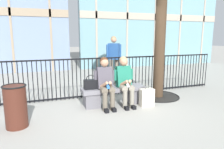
{
  "coord_description": "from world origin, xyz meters",
  "views": [
    {
      "loc": [
        -1.65,
        -4.6,
        1.68
      ],
      "look_at": [
        0.0,
        0.1,
        0.75
      ],
      "focal_mm": 32.31,
      "sensor_mm": 36.0,
      "label": 1
    }
  ],
  "objects_px": {
    "stone_bench": "(113,94)",
    "bystander_at_railing": "(114,56)",
    "seated_person_with_phone": "(105,81)",
    "handbag_on_bench": "(91,84)",
    "shopping_bag": "(147,97)",
    "seated_person_companion": "(125,79)",
    "trash_can": "(16,106)"
  },
  "relations": [
    {
      "from": "seated_person_with_phone",
      "to": "trash_can",
      "type": "relative_size",
      "value": 1.49
    },
    {
      "from": "stone_bench",
      "to": "bystander_at_railing",
      "type": "height_order",
      "value": "bystander_at_railing"
    },
    {
      "from": "trash_can",
      "to": "stone_bench",
      "type": "bearing_deg",
      "value": 16.28
    },
    {
      "from": "seated_person_companion",
      "to": "trash_can",
      "type": "distance_m",
      "value": 2.47
    },
    {
      "from": "shopping_bag",
      "to": "bystander_at_railing",
      "type": "height_order",
      "value": "bystander_at_railing"
    },
    {
      "from": "handbag_on_bench",
      "to": "shopping_bag",
      "type": "xyz_separation_m",
      "value": [
        1.31,
        -0.39,
        -0.35
      ]
    },
    {
      "from": "handbag_on_bench",
      "to": "bystander_at_railing",
      "type": "relative_size",
      "value": 0.2
    },
    {
      "from": "shopping_bag",
      "to": "handbag_on_bench",
      "type": "bearing_deg",
      "value": 163.45
    },
    {
      "from": "seated_person_companion",
      "to": "bystander_at_railing",
      "type": "height_order",
      "value": "bystander_at_railing"
    },
    {
      "from": "shopping_bag",
      "to": "seated_person_with_phone",
      "type": "bearing_deg",
      "value": 164.53
    },
    {
      "from": "seated_person_companion",
      "to": "trash_can",
      "type": "height_order",
      "value": "seated_person_companion"
    },
    {
      "from": "stone_bench",
      "to": "seated_person_companion",
      "type": "xyz_separation_m",
      "value": [
        0.25,
        -0.13,
        0.38
      ]
    },
    {
      "from": "bystander_at_railing",
      "to": "shopping_bag",
      "type": "bearing_deg",
      "value": -90.79
    },
    {
      "from": "seated_person_with_phone",
      "to": "handbag_on_bench",
      "type": "distance_m",
      "value": 0.36
    },
    {
      "from": "seated_person_with_phone",
      "to": "shopping_bag",
      "type": "xyz_separation_m",
      "value": [
        0.98,
        -0.27,
        -0.43
      ]
    },
    {
      "from": "handbag_on_bench",
      "to": "bystander_at_railing",
      "type": "height_order",
      "value": "bystander_at_railing"
    },
    {
      "from": "seated_person_with_phone",
      "to": "shopping_bag",
      "type": "relative_size",
      "value": 2.26
    },
    {
      "from": "stone_bench",
      "to": "bystander_at_railing",
      "type": "distance_m",
      "value": 2.34
    },
    {
      "from": "seated_person_with_phone",
      "to": "handbag_on_bench",
      "type": "relative_size",
      "value": 3.49
    },
    {
      "from": "stone_bench",
      "to": "seated_person_with_phone",
      "type": "xyz_separation_m",
      "value": [
        -0.25,
        -0.13,
        0.38
      ]
    },
    {
      "from": "shopping_bag",
      "to": "trash_can",
      "type": "height_order",
      "value": "trash_can"
    },
    {
      "from": "stone_bench",
      "to": "shopping_bag",
      "type": "relative_size",
      "value": 2.98
    },
    {
      "from": "shopping_bag",
      "to": "bystander_at_railing",
      "type": "distance_m",
      "value": 2.6
    },
    {
      "from": "trash_can",
      "to": "bystander_at_railing",
      "type": "bearing_deg",
      "value": 42.89
    },
    {
      "from": "seated_person_companion",
      "to": "handbag_on_bench",
      "type": "relative_size",
      "value": 3.49
    },
    {
      "from": "seated_person_companion",
      "to": "bystander_at_railing",
      "type": "relative_size",
      "value": 0.71
    },
    {
      "from": "trash_can",
      "to": "seated_person_companion",
      "type": "bearing_deg",
      "value": 11.78
    },
    {
      "from": "handbag_on_bench",
      "to": "trash_can",
      "type": "xyz_separation_m",
      "value": [
        -1.58,
        -0.62,
        -0.16
      ]
    },
    {
      "from": "handbag_on_bench",
      "to": "shopping_bag",
      "type": "height_order",
      "value": "handbag_on_bench"
    },
    {
      "from": "seated_person_companion",
      "to": "trash_can",
      "type": "xyz_separation_m",
      "value": [
        -2.41,
        -0.5,
        -0.23
      ]
    },
    {
      "from": "seated_person_companion",
      "to": "trash_can",
      "type": "bearing_deg",
      "value": -168.22
    },
    {
      "from": "stone_bench",
      "to": "trash_can",
      "type": "distance_m",
      "value": 2.26
    }
  ]
}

